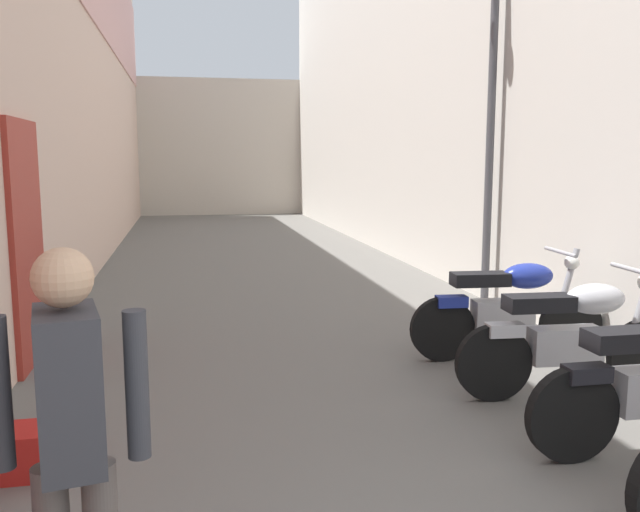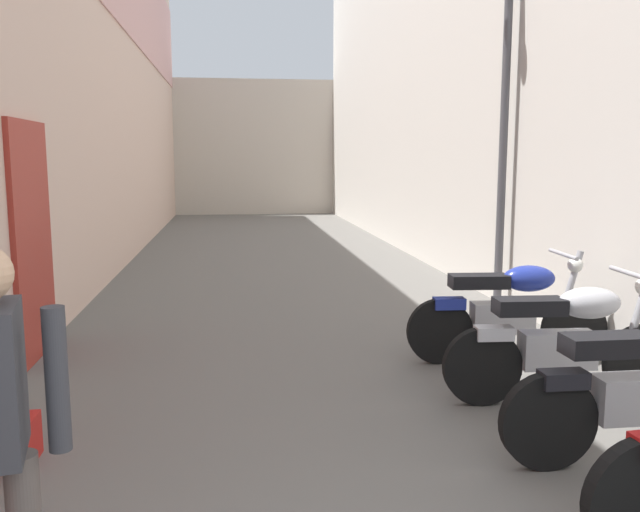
# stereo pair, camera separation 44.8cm
# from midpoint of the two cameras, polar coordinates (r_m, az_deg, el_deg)

# --- Properties ---
(ground_plane) EXTENTS (37.63, 37.63, 0.00)m
(ground_plane) POSITION_cam_midpoint_polar(r_m,az_deg,el_deg) (9.78, -5.46, -2.60)
(ground_plane) COLOR #66635E
(building_left) EXTENTS (0.45, 21.63, 7.37)m
(building_left) POSITION_cam_midpoint_polar(r_m,az_deg,el_deg) (11.80, -21.30, 16.91)
(building_left) COLOR beige
(building_left) RESTS_ON ground
(building_right) EXTENTS (0.45, 21.63, 7.07)m
(building_right) POSITION_cam_midpoint_polar(r_m,az_deg,el_deg) (12.29, 7.08, 16.16)
(building_right) COLOR beige
(building_right) RESTS_ON ground
(building_far_end) EXTENTS (8.29, 2.00, 4.46)m
(building_far_end) POSITION_cam_midpoint_polar(r_m,az_deg,el_deg) (23.39, -9.21, 9.17)
(building_far_end) COLOR beige
(building_far_end) RESTS_ON ground
(motorcycle_fourth) EXTENTS (1.85, 0.58, 1.04)m
(motorcycle_fourth) POSITION_cam_midpoint_polar(r_m,az_deg,el_deg) (5.46, 18.71, -6.45)
(motorcycle_fourth) COLOR black
(motorcycle_fourth) RESTS_ON ground
(motorcycle_fifth) EXTENTS (1.85, 0.58, 1.04)m
(motorcycle_fifth) POSITION_cam_midpoint_polar(r_m,az_deg,el_deg) (6.35, 14.02, -4.21)
(motorcycle_fifth) COLOR black
(motorcycle_fifth) RESTS_ON ground
(pedestrian_by_doorway) EXTENTS (0.52, 0.37, 1.57)m
(pedestrian_by_doorway) POSITION_cam_midpoint_polar(r_m,az_deg,el_deg) (2.55, -25.48, -14.03)
(pedestrian_by_doorway) COLOR #564C47
(pedestrian_by_doorway) RESTS_ON ground
(plastic_crate) EXTENTS (0.44, 0.32, 0.28)m
(plastic_crate) POSITION_cam_midpoint_polar(r_m,az_deg,el_deg) (4.54, -27.22, -14.79)
(plastic_crate) COLOR red
(plastic_crate) RESTS_ON ground
(street_lamp) EXTENTS (0.79, 0.18, 4.37)m
(street_lamp) POSITION_cam_midpoint_polar(r_m,az_deg,el_deg) (8.48, 12.46, 13.05)
(street_lamp) COLOR #47474C
(street_lamp) RESTS_ON ground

